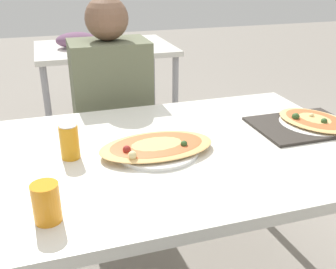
# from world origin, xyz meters

# --- Properties ---
(dining_table) EXTENTS (1.40, 0.97, 0.73)m
(dining_table) POSITION_xyz_m (0.00, 0.00, 0.67)
(dining_table) COLOR silver
(dining_table) RESTS_ON ground_plane
(chair_far_seated) EXTENTS (0.40, 0.40, 0.87)m
(chair_far_seated) POSITION_xyz_m (-0.13, 0.81, 0.51)
(chair_far_seated) COLOR #4C4C4C
(chair_far_seated) RESTS_ON ground_plane
(person_seated) EXTENTS (0.39, 0.30, 1.22)m
(person_seated) POSITION_xyz_m (-0.13, 0.70, 0.73)
(person_seated) COLOR #2D2D38
(person_seated) RESTS_ON ground_plane
(pizza_main) EXTENTS (0.43, 0.31, 0.05)m
(pizza_main) POSITION_xyz_m (-0.09, -0.01, 0.75)
(pizza_main) COLOR white
(pizza_main) RESTS_ON dining_table
(soda_can) EXTENTS (0.07, 0.07, 0.12)m
(soda_can) POSITION_xyz_m (-0.39, 0.04, 0.79)
(soda_can) COLOR orange
(soda_can) RESTS_ON dining_table
(drink_glass) EXTENTS (0.07, 0.07, 0.11)m
(drink_glass) POSITION_xyz_m (-0.48, -0.32, 0.78)
(drink_glass) COLOR orange
(drink_glass) RESTS_ON dining_table
(serving_tray) EXTENTS (0.41, 0.30, 0.01)m
(serving_tray) POSITION_xyz_m (0.56, 0.03, 0.74)
(serving_tray) COLOR #332D28
(serving_tray) RESTS_ON dining_table
(pizza_second) EXTENTS (0.32, 0.38, 0.06)m
(pizza_second) POSITION_xyz_m (0.61, 0.03, 0.75)
(pizza_second) COLOR white
(pizza_second) RESTS_ON dining_table
(background_table) EXTENTS (1.10, 0.80, 0.85)m
(background_table) POSITION_xyz_m (-0.00, 1.99, 0.67)
(background_table) COLOR silver
(background_table) RESTS_ON ground_plane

